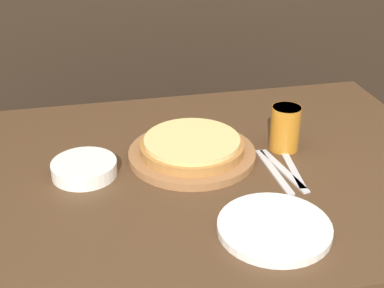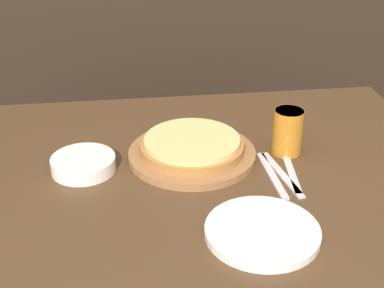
{
  "view_description": "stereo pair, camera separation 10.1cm",
  "coord_description": "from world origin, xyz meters",
  "px_view_note": "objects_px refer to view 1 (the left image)",
  "views": [
    {
      "loc": [
        -0.3,
        -1.13,
        1.43
      ],
      "look_at": [
        -0.04,
        0.06,
        0.78
      ],
      "focal_mm": 50.0,
      "sensor_mm": 36.0,
      "label": 1
    },
    {
      "loc": [
        -0.2,
        -1.15,
        1.43
      ],
      "look_at": [
        -0.04,
        0.06,
        0.78
      ],
      "focal_mm": 50.0,
      "sensor_mm": 36.0,
      "label": 2
    }
  ],
  "objects_px": {
    "side_bowl": "(84,168)",
    "dinner_knife": "(283,170)",
    "pizza_on_board": "(192,149)",
    "fork": "(274,171)",
    "beer_glass": "(285,126)",
    "spoon": "(293,169)",
    "dinner_plate": "(274,228)"
  },
  "relations": [
    {
      "from": "side_bowl",
      "to": "dinner_knife",
      "type": "xyz_separation_m",
      "value": [
        0.49,
        -0.09,
        -0.02
      ]
    },
    {
      "from": "pizza_on_board",
      "to": "fork",
      "type": "distance_m",
      "value": 0.22
    },
    {
      "from": "beer_glass",
      "to": "fork",
      "type": "height_order",
      "value": "beer_glass"
    },
    {
      "from": "beer_glass",
      "to": "dinner_knife",
      "type": "relative_size",
      "value": 0.55
    },
    {
      "from": "pizza_on_board",
      "to": "beer_glass",
      "type": "relative_size",
      "value": 2.73
    },
    {
      "from": "fork",
      "to": "spoon",
      "type": "height_order",
      "value": "same"
    },
    {
      "from": "fork",
      "to": "dinner_knife",
      "type": "bearing_deg",
      "value": -0.0
    },
    {
      "from": "side_bowl",
      "to": "dinner_knife",
      "type": "bearing_deg",
      "value": -10.26
    },
    {
      "from": "pizza_on_board",
      "to": "beer_glass",
      "type": "bearing_deg",
      "value": -0.73
    },
    {
      "from": "pizza_on_board",
      "to": "spoon",
      "type": "relative_size",
      "value": 1.77
    },
    {
      "from": "spoon",
      "to": "dinner_knife",
      "type": "bearing_deg",
      "value": -180.0
    },
    {
      "from": "beer_glass",
      "to": "dinner_plate",
      "type": "bearing_deg",
      "value": -113.78
    },
    {
      "from": "pizza_on_board",
      "to": "side_bowl",
      "type": "bearing_deg",
      "value": -174.2
    },
    {
      "from": "pizza_on_board",
      "to": "spoon",
      "type": "distance_m",
      "value": 0.26
    },
    {
      "from": "dinner_plate",
      "to": "side_bowl",
      "type": "height_order",
      "value": "side_bowl"
    },
    {
      "from": "pizza_on_board",
      "to": "side_bowl",
      "type": "relative_size",
      "value": 2.06
    },
    {
      "from": "beer_glass",
      "to": "fork",
      "type": "distance_m",
      "value": 0.15
    },
    {
      "from": "pizza_on_board",
      "to": "dinner_plate",
      "type": "height_order",
      "value": "pizza_on_board"
    },
    {
      "from": "fork",
      "to": "spoon",
      "type": "relative_size",
      "value": 1.17
    },
    {
      "from": "dinner_plate",
      "to": "pizza_on_board",
      "type": "bearing_deg",
      "value": 106.55
    },
    {
      "from": "pizza_on_board",
      "to": "fork",
      "type": "xyz_separation_m",
      "value": [
        0.18,
        -0.12,
        -0.02
      ]
    },
    {
      "from": "dinner_plate",
      "to": "beer_glass",
      "type": "bearing_deg",
      "value": 66.22
    },
    {
      "from": "pizza_on_board",
      "to": "dinner_knife",
      "type": "height_order",
      "value": "pizza_on_board"
    },
    {
      "from": "beer_glass",
      "to": "dinner_knife",
      "type": "height_order",
      "value": "beer_glass"
    },
    {
      "from": "fork",
      "to": "dinner_knife",
      "type": "distance_m",
      "value": 0.02
    },
    {
      "from": "dinner_plate",
      "to": "side_bowl",
      "type": "xyz_separation_m",
      "value": [
        -0.38,
        0.32,
        0.01
      ]
    },
    {
      "from": "pizza_on_board",
      "to": "fork",
      "type": "bearing_deg",
      "value": -32.3
    },
    {
      "from": "beer_glass",
      "to": "fork",
      "type": "bearing_deg",
      "value": -121.01
    },
    {
      "from": "side_bowl",
      "to": "pizza_on_board",
      "type": "bearing_deg",
      "value": 5.8
    },
    {
      "from": "side_bowl",
      "to": "spoon",
      "type": "bearing_deg",
      "value": -9.77
    },
    {
      "from": "dinner_knife",
      "to": "dinner_plate",
      "type": "bearing_deg",
      "value": -115.21
    },
    {
      "from": "fork",
      "to": "dinner_plate",
      "type": "bearing_deg",
      "value": -109.84
    }
  ]
}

